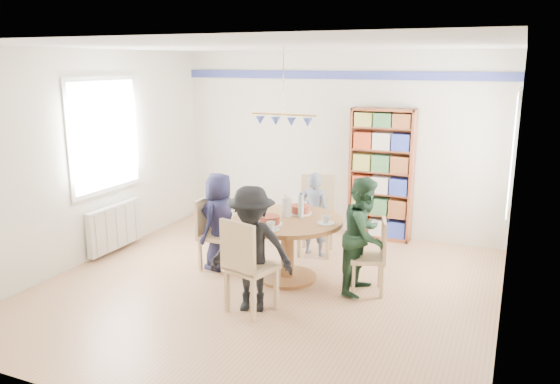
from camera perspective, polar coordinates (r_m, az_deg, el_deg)
The scene contains 14 objects.
ground at distance 6.39m, azimuth -1.47°, elevation -9.97°, with size 5.00×5.00×0.00m, color tan.
room_shell at distance 6.82m, azimuth -0.42°, elevation 5.94°, with size 5.00×5.00×5.00m.
radiator at distance 7.78m, azimuth -16.87°, elevation -3.50°, with size 0.12×1.00×0.60m.
dining_table at distance 6.45m, azimuth 0.80°, elevation -4.45°, with size 1.30×1.30×0.75m.
chair_left at distance 6.87m, azimuth -7.14°, elevation -3.97°, with size 0.41×0.41×0.90m.
chair_right at distance 6.20m, azimuth 9.82°, elevation -6.29°, with size 0.47×0.47×0.85m.
chair_far at distance 7.39m, azimuth 3.86°, elevation -1.94°, with size 0.55×0.55×1.06m.
chair_near at distance 5.59m, azimuth -3.60°, elevation -7.36°, with size 0.55×0.55×1.01m.
person_left at distance 6.83m, azimuth -6.33°, elevation -3.05°, with size 0.60×0.39×1.22m, color #171834.
person_right at distance 6.15m, azimuth 8.81°, elevation -4.50°, with size 0.64×0.50×1.32m, color #1A3521.
person_far at distance 7.28m, azimuth 3.63°, elevation -2.29°, with size 0.41×0.27×1.13m, color gray.
person_near at distance 5.64m, azimuth -2.99°, elevation -6.00°, with size 0.86×0.49×1.33m, color black.
bookshelf at distance 8.00m, azimuth 10.53°, elevation 1.68°, with size 0.91×0.27×1.91m.
tableware at distance 6.41m, azimuth 0.69°, elevation -2.16°, with size 1.14×1.14×0.30m.
Camera 1 is at (2.51, -5.30, 2.54)m, focal length 35.00 mm.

